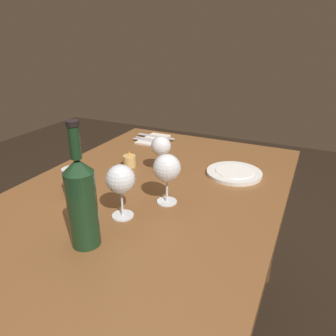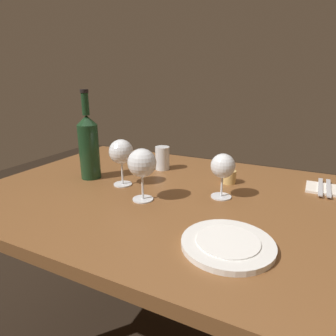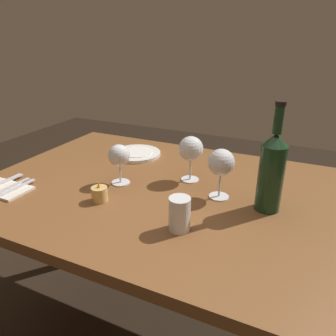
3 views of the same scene
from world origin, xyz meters
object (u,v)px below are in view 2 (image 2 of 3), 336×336
object	(u,v)px
fork_outer	(320,187)
dinner_plate	(228,244)
wine_bottle	(89,145)
water_tumbler	(162,159)
votive_candle	(229,177)
wine_glass_centre	(121,153)
fork_inner	(329,188)
wine_glass_left	(142,164)
wine_glass_right	(223,167)

from	to	relation	value
fork_outer	dinner_plate	bearing A→B (deg)	-112.00
wine_bottle	water_tumbler	size ratio (longest dim) A/B	3.41
dinner_plate	wine_bottle	bearing A→B (deg)	158.15
water_tumbler	votive_candle	distance (m)	0.30
wine_glass_centre	fork_inner	distance (m)	0.73
wine_glass_left	fork_outer	bearing A→B (deg)	34.24
wine_glass_centre	wine_glass_left	bearing A→B (deg)	-31.83
wine_bottle	fork_inner	distance (m)	0.87
wine_glass_right	votive_candle	bearing A→B (deg)	94.88
wine_glass_left	dinner_plate	size ratio (longest dim) A/B	0.78
dinner_plate	wine_glass_left	bearing A→B (deg)	155.30
dinner_plate	fork_inner	size ratio (longest dim) A/B	1.19
water_tumbler	wine_bottle	bearing A→B (deg)	-133.12
wine_glass_centre	water_tumbler	size ratio (longest dim) A/B	1.72
wine_glass_left	wine_bottle	size ratio (longest dim) A/B	0.50
votive_candle	fork_inner	xyz separation A→B (m)	(0.33, 0.08, -0.01)
dinner_plate	fork_inner	bearing A→B (deg)	65.53
wine_glass_left	water_tumbler	size ratio (longest dim) A/B	1.72
wine_glass_centre	wine_glass_right	bearing A→B (deg)	7.42
wine_glass_right	water_tumbler	size ratio (longest dim) A/B	1.50
fork_inner	votive_candle	bearing A→B (deg)	-166.93
votive_candle	fork_inner	bearing A→B (deg)	13.07
wine_bottle	fork_outer	xyz separation A→B (m)	(0.80, 0.25, -0.12)
wine_glass_left	water_tumbler	world-z (taller)	wine_glass_left
votive_candle	fork_outer	xyz separation A→B (m)	(0.30, 0.08, -0.01)
wine_glass_centre	fork_outer	xyz separation A→B (m)	(0.64, 0.26, -0.11)
wine_glass_left	fork_inner	size ratio (longest dim) A/B	0.93
water_tumbler	votive_candle	bearing A→B (deg)	-8.01
wine_glass_centre	fork_inner	bearing A→B (deg)	21.45
wine_glass_right	fork_inner	size ratio (longest dim) A/B	0.81
dinner_plate	fork_outer	xyz separation A→B (m)	(0.20, 0.49, 0.00)
wine_bottle	votive_candle	size ratio (longest dim) A/B	4.95
wine_glass_right	fork_outer	size ratio (longest dim) A/B	0.81
wine_bottle	fork_outer	world-z (taller)	wine_bottle
fork_outer	wine_glass_centre	bearing A→B (deg)	-157.80
water_tumbler	fork_inner	xyz separation A→B (m)	(0.62, 0.03, -0.03)
wine_glass_right	dinner_plate	size ratio (longest dim) A/B	0.68
wine_glass_left	wine_bottle	xyz separation A→B (m)	(-0.29, 0.10, 0.01)
wine_glass_right	fork_outer	bearing A→B (deg)	36.68
wine_glass_right	fork_outer	world-z (taller)	wine_glass_right
wine_glass_centre	dinner_plate	distance (m)	0.51
wine_glass_centre	dinner_plate	xyz separation A→B (m)	(0.45, -0.23, -0.11)
wine_glass_right	wine_glass_left	bearing A→B (deg)	-149.25
wine_bottle	fork_outer	bearing A→B (deg)	17.27
votive_candle	wine_glass_left	bearing A→B (deg)	-127.30
votive_candle	dinner_plate	world-z (taller)	votive_candle
wine_glass_left	water_tumbler	distance (m)	0.33
wine_glass_right	water_tumbler	world-z (taller)	wine_glass_right
wine_glass_centre	votive_candle	size ratio (longest dim) A/B	2.49
wine_glass_centre	fork_inner	world-z (taller)	wine_glass_centre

